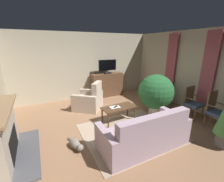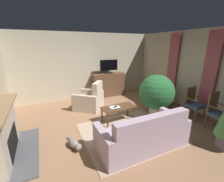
% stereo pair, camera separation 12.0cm
% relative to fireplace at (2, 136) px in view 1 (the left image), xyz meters
% --- Properties ---
extents(ground_plane, '(6.56, 6.36, 0.04)m').
position_rel_fireplace_xyz_m(ground_plane, '(2.70, 0.16, -0.55)').
color(ground_plane, '#936B4C').
extents(wall_back, '(6.56, 0.10, 2.77)m').
position_rel_fireplace_xyz_m(wall_back, '(2.70, 3.09, 0.85)').
color(wall_back, '#B2A88E').
rests_on(wall_back, ground_plane).
extents(wall_right_with_window, '(0.10, 6.36, 2.77)m').
position_rel_fireplace_xyz_m(wall_right_with_window, '(5.73, 0.16, 0.85)').
color(wall_right_with_window, '#BBB095').
rests_on(wall_right_with_window, ground_plane).
extents(curtain_panel_near, '(0.10, 0.44, 2.33)m').
position_rel_fireplace_xyz_m(curtain_panel_near, '(5.62, -0.47, 0.99)').
color(curtain_panel_near, '#A34C56').
extents(curtain_panel_far, '(0.10, 0.44, 2.33)m').
position_rel_fireplace_xyz_m(curtain_panel_far, '(5.62, 1.03, 0.99)').
color(curtain_panel_far, '#A34C56').
extents(rug_central, '(2.42, 2.10, 0.01)m').
position_rel_fireplace_xyz_m(rug_central, '(2.82, -0.35, -0.53)').
color(rug_central, tan).
rests_on(rug_central, ground_plane).
extents(fireplace, '(0.87, 1.78, 1.12)m').
position_rel_fireplace_xyz_m(fireplace, '(0.00, 0.00, 0.00)').
color(fireplace, '#4C4C51').
rests_on(fireplace, ground_plane).
extents(tv_cabinet, '(1.43, 0.47, 1.05)m').
position_rel_fireplace_xyz_m(tv_cabinet, '(3.59, 2.74, -0.03)').
color(tv_cabinet, '#402A1C').
rests_on(tv_cabinet, ground_plane).
extents(television, '(0.81, 0.20, 0.60)m').
position_rel_fireplace_xyz_m(television, '(3.59, 2.68, 0.84)').
color(television, black).
rests_on(television, tv_cabinet).
extents(coffee_table, '(1.06, 0.55, 0.48)m').
position_rel_fireplace_xyz_m(coffee_table, '(2.87, 0.36, -0.11)').
color(coffee_table, '#4C331E').
rests_on(coffee_table, ground_plane).
extents(tv_remote, '(0.17, 0.13, 0.02)m').
position_rel_fireplace_xyz_m(tv_remote, '(2.78, 0.39, -0.04)').
color(tv_remote, black).
rests_on(tv_remote, coffee_table).
extents(folded_newspaper, '(0.31, 0.24, 0.01)m').
position_rel_fireplace_xyz_m(folded_newspaper, '(2.75, 0.39, -0.05)').
color(folded_newspaper, silver).
rests_on(folded_newspaper, coffee_table).
extents(sofa_floral, '(2.05, 0.88, 0.93)m').
position_rel_fireplace_xyz_m(sofa_floral, '(2.80, -1.00, -0.22)').
color(sofa_floral, '#AD93A3').
rests_on(sofa_floral, ground_plane).
extents(armchair_by_fireplace, '(1.25, 1.25, 1.02)m').
position_rel_fireplace_xyz_m(armchair_by_fireplace, '(2.37, 1.67, -0.21)').
color(armchair_by_fireplace, '#C6B29E').
rests_on(armchair_by_fireplace, ground_plane).
extents(side_chair_mid_row, '(0.45, 0.49, 1.03)m').
position_rel_fireplace_xyz_m(side_chair_mid_row, '(5.14, -1.15, -0.00)').
color(side_chair_mid_row, '#42567A').
rests_on(side_chair_mid_row, ground_plane).
extents(side_chair_tucked_against_wall, '(0.50, 0.47, 1.00)m').
position_rel_fireplace_xyz_m(side_chair_tucked_against_wall, '(5.13, -0.43, -0.01)').
color(side_chair_tucked_against_wall, '#42567A').
rests_on(side_chair_tucked_against_wall, ground_plane).
extents(potted_plant_tall_palm_by_window, '(0.53, 0.53, 0.82)m').
position_rel_fireplace_xyz_m(potted_plant_tall_palm_by_window, '(5.17, 0.80, -0.08)').
color(potted_plant_tall_palm_by_window, slate).
rests_on(potted_plant_tall_palm_by_window, ground_plane).
extents(potted_plant_leafy_by_curtain, '(1.15, 1.15, 1.37)m').
position_rel_fireplace_xyz_m(potted_plant_leafy_by_curtain, '(4.19, 0.26, 0.24)').
color(potted_plant_leafy_by_curtain, beige).
rests_on(potted_plant_leafy_by_curtain, ground_plane).
extents(cat, '(0.29, 0.69, 0.22)m').
position_rel_fireplace_xyz_m(cat, '(1.37, -0.33, -0.43)').
color(cat, gray).
rests_on(cat, ground_plane).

